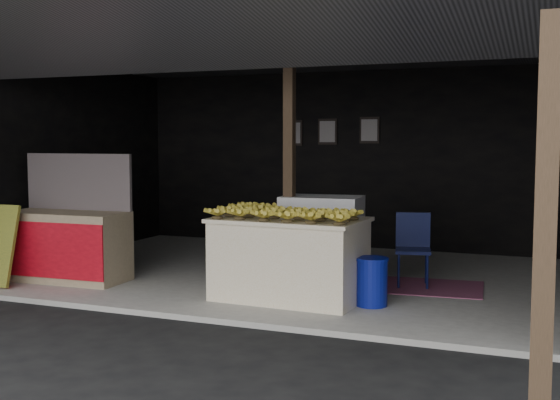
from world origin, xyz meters
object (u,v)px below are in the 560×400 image
at_px(neighbor_stall, 67,242).
at_px(banana_table, 289,258).
at_px(white_crate, 322,239).
at_px(water_barrel, 372,283).
at_px(plastic_chair, 413,243).

bearing_deg(neighbor_stall, banana_table, -0.98).
relative_size(banana_table, white_crate, 1.57).
xyz_separation_m(white_crate, neighbor_stall, (-2.96, -1.11, -0.05)).
xyz_separation_m(banana_table, white_crate, (0.02, 1.03, 0.08)).
bearing_deg(water_barrel, banana_table, -177.97).
relative_size(water_barrel, plastic_chair, 0.56).
distance_m(banana_table, white_crate, 1.03).
distance_m(banana_table, neighbor_stall, 2.94).
xyz_separation_m(banana_table, plastic_chair, (1.10, 1.25, 0.06)).
bearing_deg(neighbor_stall, water_barrel, -0.86).
distance_m(white_crate, plastic_chair, 1.10).
bearing_deg(banana_table, neighbor_stall, -176.28).
xyz_separation_m(neighbor_stall, plastic_chair, (4.04, 1.33, 0.04)).
bearing_deg(white_crate, banana_table, -95.31).
distance_m(banana_table, water_barrel, 0.94).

